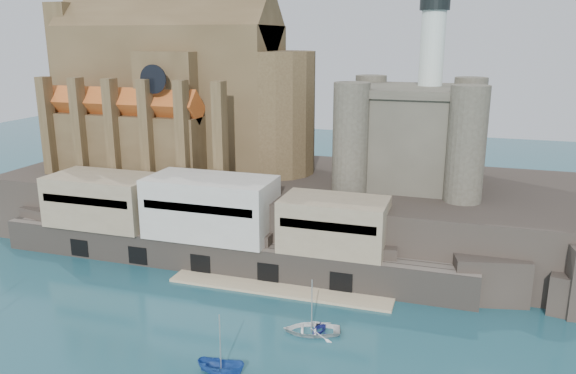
# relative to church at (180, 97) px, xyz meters

# --- Properties ---
(ground) EXTENTS (300.00, 300.00, 0.00)m
(ground) POSITION_rel_church_xyz_m (24.13, -41.85, -22.13)
(ground) COLOR #194652
(ground) RESTS_ON ground
(promontory) EXTENTS (100.00, 36.00, 10.00)m
(promontory) POSITION_rel_church_xyz_m (23.94, -2.48, -17.20)
(promontory) COLOR black
(promontory) RESTS_ON ground
(quay) EXTENTS (70.00, 12.00, 13.05)m
(quay) POSITION_rel_church_xyz_m (13.94, -18.78, -16.06)
(quay) COLOR #675D53
(quay) RESTS_ON ground
(church) EXTENTS (47.00, 25.93, 30.51)m
(church) POSITION_rel_church_xyz_m (0.00, 0.00, 0.00)
(church) COLOR #4F3D25
(church) RESTS_ON promontory
(castle_keep) EXTENTS (21.20, 21.20, 29.30)m
(castle_keep) POSITION_rel_church_xyz_m (40.21, -0.78, -3.81)
(castle_keep) COLOR #4A463A
(castle_keep) RESTS_ON promontory
(boat_2) EXTENTS (2.00, 1.95, 4.90)m
(boat_2) POSITION_rel_church_xyz_m (26.81, -43.50, -22.13)
(boat_2) COLOR #214A9A
(boat_2) RESTS_ON ground
(boat_6) EXTENTS (2.47, 4.79, 6.44)m
(boat_6) POSITION_rel_church_xyz_m (33.15, -33.00, -22.13)
(boat_6) COLOR white
(boat_6) RESTS_ON ground
(boat_7) EXTENTS (2.83, 2.17, 2.90)m
(boat_7) POSITION_rel_church_xyz_m (33.96, -32.66, -22.13)
(boat_7) COLOR navy
(boat_7) RESTS_ON ground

